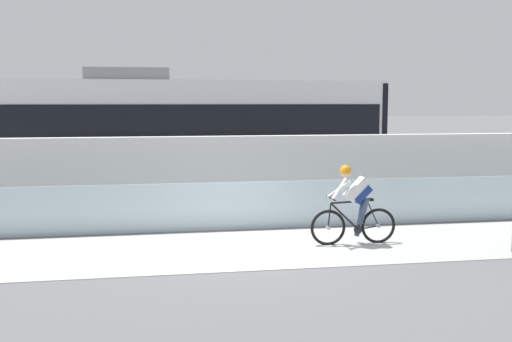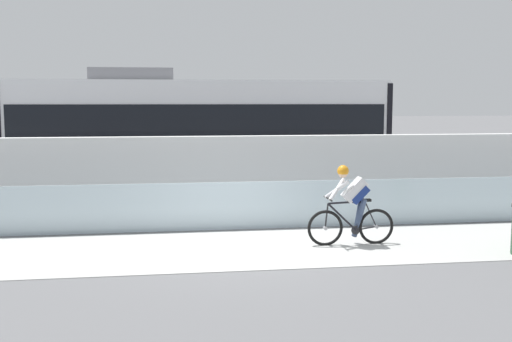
% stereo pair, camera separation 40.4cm
% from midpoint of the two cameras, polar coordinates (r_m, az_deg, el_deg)
% --- Properties ---
extents(ground_plane, '(200.00, 200.00, 0.00)m').
position_cam_midpoint_polar(ground_plane, '(12.06, -0.34, -7.22)').
color(ground_plane, slate).
extents(bike_path_deck, '(32.00, 3.20, 0.01)m').
position_cam_midpoint_polar(bike_path_deck, '(12.06, -0.34, -7.19)').
color(bike_path_deck, beige).
rests_on(bike_path_deck, ground).
extents(glass_parapet, '(32.00, 0.05, 1.07)m').
position_cam_midpoint_polar(glass_parapet, '(13.75, -1.42, -3.24)').
color(glass_parapet, silver).
rests_on(glass_parapet, ground).
extents(concrete_barrier_wall, '(32.00, 0.36, 1.99)m').
position_cam_midpoint_polar(concrete_barrier_wall, '(15.45, -2.22, -0.43)').
color(concrete_barrier_wall, white).
rests_on(concrete_barrier_wall, ground).
extents(tram_rail_near, '(32.00, 0.08, 0.01)m').
position_cam_midpoint_polar(tram_rail_near, '(18.04, -3.05, -2.62)').
color(tram_rail_near, '#595654').
rests_on(tram_rail_near, ground).
extents(tram_rail_far, '(32.00, 0.08, 0.01)m').
position_cam_midpoint_polar(tram_rail_far, '(19.45, -3.44, -1.95)').
color(tram_rail_far, '#595654').
rests_on(tram_rail_far, ground).
extents(tram, '(11.06, 2.54, 3.81)m').
position_cam_midpoint_polar(tram, '(18.52, -4.62, 3.49)').
color(tram, silver).
rests_on(tram, ground).
extents(cyclist_on_bike, '(1.77, 0.58, 1.61)m').
position_cam_midpoint_polar(cyclist_on_bike, '(12.39, 9.78, -3.25)').
color(cyclist_on_bike, black).
rests_on(cyclist_on_bike, ground).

